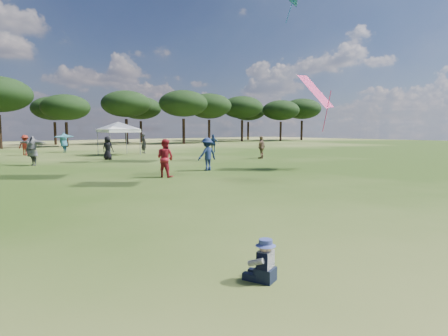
# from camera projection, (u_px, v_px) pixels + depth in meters

# --- Properties ---
(ground) EXTENTS (140.00, 140.00, 0.00)m
(ground) POSITION_uv_depth(u_px,v_px,m) (431.00, 332.00, 3.84)
(ground) COLOR #2E4514
(ground) RESTS_ON ground
(tent_right) EXTENTS (5.38, 5.38, 2.96)m
(tent_right) POSITION_uv_depth(u_px,v_px,m) (118.00, 123.00, 29.86)
(tent_right) COLOR gray
(tent_right) RESTS_ON ground
(toddler) EXTENTS (0.44, 0.48, 0.59)m
(toddler) POSITION_uv_depth(u_px,v_px,m) (264.00, 262.00, 5.12)
(toddler) COLOR black
(toddler) RESTS_ON ground
(festival_crowd) EXTENTS (28.83, 22.08, 1.92)m
(festival_crowd) POSITION_uv_depth(u_px,v_px,m) (50.00, 149.00, 23.67)
(festival_crowd) COLOR #282A2D
(festival_crowd) RESTS_ON ground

